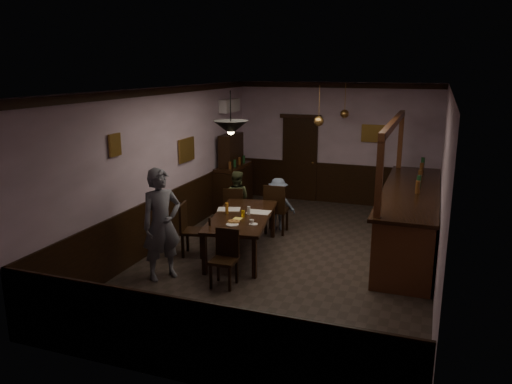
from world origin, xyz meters
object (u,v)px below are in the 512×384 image
at_px(chair_far_right, 276,207).
at_px(person_seated_left, 236,199).
at_px(chair_near, 225,255).
at_px(soda_can, 243,214).
at_px(bar_counter, 410,217).
at_px(person_seated_right, 278,204).
at_px(person_standing, 162,224).
at_px(pendant_brass_mid, 319,121).
at_px(dining_table, 242,218).
at_px(sideboard, 233,179).
at_px(chair_far_left, 234,207).
at_px(pendant_brass_far, 345,114).
at_px(coffee_cup, 252,222).
at_px(pendant_iron, 231,128).
at_px(chair_side, 189,227).

xyz_separation_m(chair_far_right, person_seated_left, (-0.93, 0.13, 0.05)).
xyz_separation_m(chair_near, soda_can, (-0.17, 1.20, 0.32)).
xyz_separation_m(chair_near, bar_counter, (2.61, 2.65, 0.12)).
bearing_deg(person_seated_right, person_standing, 61.62).
bearing_deg(pendant_brass_mid, dining_table, -118.18).
bearing_deg(sideboard, bar_counter, -19.53).
bearing_deg(chair_far_left, chair_far_right, 173.29).
bearing_deg(pendant_brass_far, pendant_brass_mid, -96.48).
height_order(person_seated_left, sideboard, sideboard).
bearing_deg(soda_can, bar_counter, 27.43).
height_order(person_seated_right, soda_can, person_seated_right).
relative_size(chair_near, coffee_cup, 11.21).
bearing_deg(pendant_iron, chair_side, 157.14).
xyz_separation_m(sideboard, pendant_brass_mid, (2.31, -1.05, 1.57)).
bearing_deg(pendant_iron, person_seated_left, 110.61).
bearing_deg(chair_side, bar_counter, -78.28).
bearing_deg(pendant_brass_mid, pendant_iron, -107.70).
xyz_separation_m(bar_counter, pendant_iron, (-2.71, -2.13, 1.81)).
height_order(person_seated_right, pendant_brass_far, pendant_brass_far).
xyz_separation_m(soda_can, pendant_brass_far, (1.09, 3.65, 1.49)).
xyz_separation_m(chair_near, pendant_iron, (-0.10, 0.52, 1.93)).
bearing_deg(chair_side, person_standing, 170.45).
distance_m(coffee_cup, pendant_brass_mid, 2.77).
xyz_separation_m(bar_counter, pendant_brass_far, (-1.69, 2.21, 1.68)).
distance_m(chair_near, pendant_brass_mid, 3.65).
height_order(chair_far_right, pendant_brass_far, pendant_brass_far).
height_order(soda_can, pendant_iron, pendant_iron).
bearing_deg(person_seated_left, chair_far_left, 93.29).
bearing_deg(soda_can, pendant_brass_far, 73.32).
height_order(chair_far_left, pendant_brass_mid, pendant_brass_mid).
bearing_deg(coffee_cup, chair_near, -108.48).
bearing_deg(bar_counter, sideboard, 160.47).
relative_size(person_seated_right, pendant_brass_mid, 1.37).
relative_size(dining_table, chair_far_left, 2.49).
distance_m(soda_can, bar_counter, 3.15).
relative_size(chair_far_right, pendant_brass_mid, 1.28).
bearing_deg(pendant_brass_far, coffee_cup, -101.19).
relative_size(sideboard, bar_counter, 0.42).
height_order(pendant_brass_mid, pendant_brass_far, same).
bearing_deg(pendant_brass_far, person_standing, -111.77).
height_order(chair_side, coffee_cup, chair_side).
bearing_deg(chair_near, pendant_brass_far, 76.98).
distance_m(person_standing, person_seated_right, 3.20).
relative_size(chair_near, person_standing, 0.49).
bearing_deg(dining_table, person_seated_right, 83.58).
xyz_separation_m(person_standing, person_seated_left, (0.12, 2.86, -0.30)).
xyz_separation_m(soda_can, pendant_iron, (0.07, -0.68, 1.62)).
distance_m(soda_can, pendant_brass_mid, 2.57).
bearing_deg(pendant_brass_mid, person_seated_right, -166.79).
bearing_deg(pendant_iron, dining_table, 99.77).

